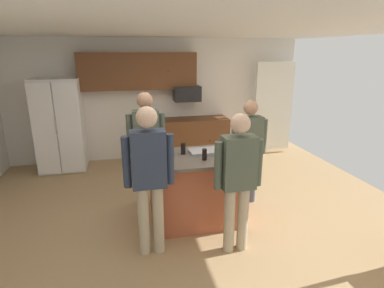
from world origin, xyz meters
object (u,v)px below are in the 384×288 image
(tumbler_amber, at_px, (183,149))
(microwave_over_range, at_px, (187,93))
(person_guest_left, at_px, (238,175))
(serving_tray, at_px, (205,151))
(person_elder_center, at_px, (147,142))
(kitchen_island, at_px, (197,188))
(glass_stout_tall, at_px, (204,154))
(refrigerator, at_px, (60,125))
(mug_blue_stoneware, at_px, (235,156))
(glass_short_whisky, at_px, (170,150))
(person_guest_right, at_px, (149,172))
(person_guest_by_door, at_px, (249,146))

(tumbler_amber, bearing_deg, microwave_over_range, 77.00)
(person_guest_left, height_order, serving_tray, person_guest_left)
(person_elder_center, xyz_separation_m, person_guest_left, (0.91, -1.41, -0.05))
(kitchen_island, bearing_deg, glass_stout_tall, -72.42)
(glass_stout_tall, distance_m, serving_tray, 0.29)
(microwave_over_range, relative_size, glass_stout_tall, 3.74)
(refrigerator, xyz_separation_m, microwave_over_range, (2.60, 0.12, 0.53))
(mug_blue_stoneware, height_order, glass_stout_tall, glass_stout_tall)
(glass_short_whisky, relative_size, glass_stout_tall, 0.81)
(person_guest_left, bearing_deg, glass_stout_tall, 0.98)
(person_guest_left, bearing_deg, person_guest_right, 59.06)
(tumbler_amber, bearing_deg, person_elder_center, 130.61)
(microwave_over_range, xyz_separation_m, person_elder_center, (-1.05, -2.06, -0.42))
(person_elder_center, distance_m, serving_tray, 0.94)
(person_guest_by_door, bearing_deg, kitchen_island, 0.00)
(glass_stout_tall, xyz_separation_m, serving_tray, (0.09, 0.27, -0.05))
(mug_blue_stoneware, relative_size, tumbler_amber, 0.87)
(serving_tray, bearing_deg, person_guest_right, -140.54)
(person_elder_center, bearing_deg, kitchen_island, 0.00)
(person_guest_by_door, bearing_deg, mug_blue_stoneware, 30.88)
(person_guest_right, bearing_deg, glass_short_whisky, 23.58)
(person_guest_left, height_order, person_guest_right, person_guest_right)
(mug_blue_stoneware, bearing_deg, refrigerator, 132.55)
(mug_blue_stoneware, xyz_separation_m, tumbler_amber, (-0.61, 0.37, 0.03))
(kitchen_island, relative_size, serving_tray, 3.12)
(glass_short_whisky, relative_size, mug_blue_stoneware, 0.91)
(person_guest_right, relative_size, glass_short_whisky, 14.66)
(tumbler_amber, relative_size, glass_stout_tall, 1.03)
(person_guest_right, distance_m, tumbler_amber, 0.88)
(person_elder_center, distance_m, person_guest_right, 1.24)
(person_guest_left, height_order, glass_short_whisky, person_guest_left)
(person_elder_center, relative_size, mug_blue_stoneware, 13.25)
(glass_short_whisky, bearing_deg, person_elder_center, 119.34)
(person_guest_by_door, bearing_deg, serving_tray, -2.34)
(person_guest_right, bearing_deg, serving_tray, -1.01)
(person_guest_left, relative_size, person_guest_right, 0.95)
(glass_short_whisky, bearing_deg, person_guest_by_door, 11.03)
(glass_stout_tall, bearing_deg, person_guest_right, -151.06)
(kitchen_island, height_order, person_guest_left, person_guest_left)
(person_elder_center, distance_m, mug_blue_stoneware, 1.39)
(glass_stout_tall, height_order, serving_tray, glass_stout_tall)
(glass_short_whisky, height_order, serving_tray, glass_short_whisky)
(microwave_over_range, distance_m, glass_stout_tall, 2.94)
(person_guest_left, bearing_deg, person_guest_by_door, -49.01)
(refrigerator, bearing_deg, glass_stout_tall, -51.20)
(refrigerator, relative_size, person_guest_right, 1.03)
(tumbler_amber, xyz_separation_m, glass_stout_tall, (0.22, -0.29, -0.00))
(refrigerator, distance_m, serving_tray, 3.40)
(person_elder_center, xyz_separation_m, glass_short_whisky, (0.28, -0.50, 0.00))
(tumbler_amber, height_order, serving_tray, tumbler_amber)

